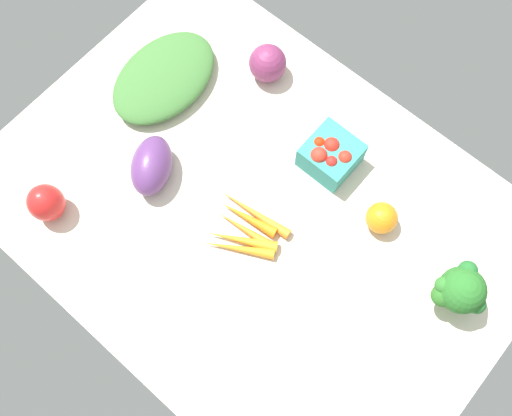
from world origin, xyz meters
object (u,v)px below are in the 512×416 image
(leafy_greens_clump, at_px, (164,77))
(broccoli_head, at_px, (460,290))
(carrot_bunch, at_px, (246,230))
(eggplant, at_px, (152,166))
(berry_basket, at_px, (330,155))
(red_onion_near_basket, at_px, (268,63))
(heirloom_tomato_orange, at_px, (382,218))
(bell_pepper_red, at_px, (46,203))

(leafy_greens_clump, height_order, broccoli_head, broccoli_head)
(carrot_bunch, xyz_separation_m, eggplant, (0.22, 0.03, 0.03))
(carrot_bunch, relative_size, broccoli_head, 1.53)
(leafy_greens_clump, bearing_deg, berry_basket, -167.72)
(red_onion_near_basket, height_order, broccoli_head, broccoli_head)
(red_onion_near_basket, relative_size, eggplant, 0.63)
(eggplant, bearing_deg, berry_basket, -76.76)
(heirloom_tomato_orange, xyz_separation_m, red_onion_near_basket, (0.39, -0.12, 0.01))
(carrot_bunch, height_order, broccoli_head, broccoli_head)
(bell_pepper_red, distance_m, heirloom_tomato_orange, 0.64)
(bell_pepper_red, height_order, berry_basket, bell_pepper_red)
(bell_pepper_red, xyz_separation_m, carrot_bunch, (-0.32, -0.22, -0.03))
(leafy_greens_clump, relative_size, berry_basket, 2.55)
(berry_basket, bearing_deg, heirloom_tomato_orange, 166.38)
(bell_pepper_red, relative_size, broccoli_head, 0.75)
(berry_basket, bearing_deg, red_onion_near_basket, -18.78)
(bell_pepper_red, distance_m, berry_basket, 0.56)
(bell_pepper_red, relative_size, leafy_greens_clump, 0.34)
(leafy_greens_clump, xyz_separation_m, eggplant, (-0.13, 0.17, 0.02))
(red_onion_near_basket, relative_size, broccoli_head, 0.69)
(red_onion_near_basket, xyz_separation_m, berry_basket, (-0.23, 0.08, -0.00))
(red_onion_near_basket, bearing_deg, eggplant, 86.25)
(red_onion_near_basket, distance_m, leafy_greens_clump, 0.22)
(carrot_bunch, xyz_separation_m, broccoli_head, (-0.37, -0.15, 0.06))
(berry_basket, xyz_separation_m, broccoli_head, (-0.34, 0.07, 0.03))
(carrot_bunch, height_order, red_onion_near_basket, red_onion_near_basket)
(red_onion_near_basket, relative_size, leafy_greens_clump, 0.31)
(bell_pepper_red, relative_size, red_onion_near_basket, 1.08)
(heirloom_tomato_orange, height_order, red_onion_near_basket, red_onion_near_basket)
(berry_basket, bearing_deg, bell_pepper_red, 51.42)
(heirloom_tomato_orange, distance_m, berry_basket, 0.16)
(bell_pepper_red, height_order, broccoli_head, broccoli_head)
(heirloom_tomato_orange, relative_size, broccoli_head, 0.54)
(bell_pepper_red, relative_size, berry_basket, 0.86)
(broccoli_head, bearing_deg, red_onion_near_basket, -14.60)
(bell_pepper_red, xyz_separation_m, leafy_greens_clump, (0.03, -0.35, -0.02))
(leafy_greens_clump, bearing_deg, broccoli_head, -179.08)
(red_onion_near_basket, bearing_deg, broccoli_head, 165.40)
(carrot_bunch, relative_size, leafy_greens_clump, 0.69)
(bell_pepper_red, distance_m, eggplant, 0.21)
(bell_pepper_red, xyz_separation_m, heirloom_tomato_orange, (-0.50, -0.40, -0.01))
(broccoli_head, bearing_deg, bell_pepper_red, 27.87)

